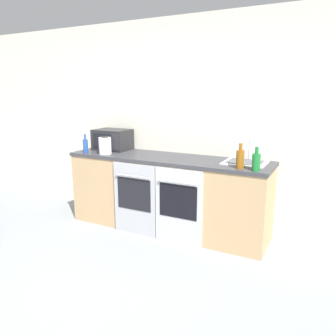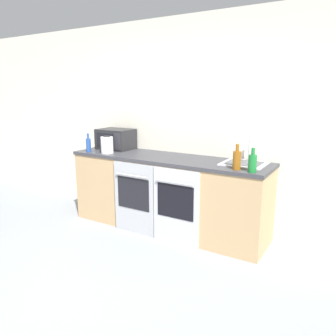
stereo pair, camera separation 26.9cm
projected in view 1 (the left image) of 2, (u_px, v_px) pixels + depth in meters
The scene contains 11 objects.
ground_plane at pixel (58, 314), 2.57m from camera, with size 16.00×16.00×0.00m, color gray.
wall_back at pixel (179, 124), 4.21m from camera, with size 10.00×0.06×2.60m.
counter_back at pixel (167, 193), 4.10m from camera, with size 2.54×0.66×0.93m.
oven_left at pixel (135, 199), 3.93m from camera, with size 0.57×0.06×0.88m.
oven_right at pixel (178, 206), 3.67m from camera, with size 0.57×0.06×0.88m.
microwave at pixel (113, 140), 4.47m from camera, with size 0.47×0.35×0.28m.
bottle_green at pixel (256, 162), 3.26m from camera, with size 0.08×0.08×0.24m.
bottle_amber at pixel (240, 159), 3.37m from camera, with size 0.08×0.08×0.26m.
bottle_blue at pixel (86, 146), 4.22m from camera, with size 0.06×0.06×0.24m.
kettle at pixel (105, 146), 4.16m from camera, with size 0.16×0.16×0.22m.
sink at pixel (245, 162), 3.64m from camera, with size 0.46×0.42×0.25m.
Camera 1 is at (1.79, -1.60, 1.70)m, focal length 35.00 mm.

